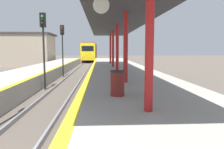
# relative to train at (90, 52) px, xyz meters

# --- Properties ---
(train) EXTENTS (2.90, 22.50, 4.20)m
(train) POSITION_rel_train_xyz_m (0.00, 0.00, 0.00)
(train) COLOR black
(train) RESTS_ON ground
(signal_mid) EXTENTS (0.36, 0.31, 4.90)m
(signal_mid) POSITION_rel_train_xyz_m (-1.24, -39.19, 1.26)
(signal_mid) COLOR black
(signal_mid) RESTS_ON ground
(signal_far) EXTENTS (0.36, 0.31, 4.90)m
(signal_far) POSITION_rel_train_xyz_m (-1.21, -32.32, 1.26)
(signal_far) COLOR black
(signal_far) RESTS_ON ground
(station_canopy) EXTENTS (4.02, 25.81, 3.65)m
(station_canopy) POSITION_rel_train_xyz_m (3.60, -37.61, 2.32)
(station_canopy) COLOR red
(station_canopy) RESTS_ON platform_right
(trash_bin) EXTENTS (0.51, 0.51, 0.89)m
(trash_bin) POSITION_rel_train_xyz_m (2.95, -45.95, -0.71)
(trash_bin) COLOR maroon
(trash_bin) RESTS_ON platform_right
(station_building) EXTENTS (14.38, 6.77, 5.27)m
(station_building) POSITION_rel_train_xyz_m (-12.56, -16.33, 0.51)
(station_building) COLOR tan
(station_building) RESTS_ON ground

